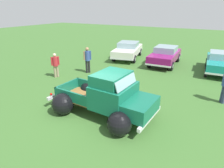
# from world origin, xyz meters

# --- Properties ---
(ground_plane) EXTENTS (80.00, 80.00, 0.00)m
(ground_plane) POSITION_xyz_m (0.00, 0.00, 0.00)
(ground_plane) COLOR #3D6B2D
(vintage_pickup_truck) EXTENTS (4.70, 2.93, 1.96)m
(vintage_pickup_truck) POSITION_xyz_m (0.39, -0.02, 0.76)
(vintage_pickup_truck) COLOR black
(vintage_pickup_truck) RESTS_ON ground
(show_car_0) EXTENTS (2.88, 4.87, 1.43)m
(show_car_0) POSITION_xyz_m (-3.24, 9.50, 0.79)
(show_car_0) COLOR black
(show_car_0) RESTS_ON ground
(show_car_1) EXTENTS (2.05, 4.41, 1.43)m
(show_car_1) POSITION_xyz_m (0.23, 9.08, 0.78)
(show_car_1) COLOR black
(show_car_1) RESTS_ON ground
(show_car_2) EXTENTS (2.12, 4.28, 1.43)m
(show_car_2) POSITION_xyz_m (4.17, 8.91, 0.78)
(show_car_2) COLOR black
(show_car_2) RESTS_ON ground
(spectator_0) EXTENTS (0.48, 0.48, 1.79)m
(spectator_0) POSITION_xyz_m (-3.84, 4.26, 1.03)
(spectator_0) COLOR black
(spectator_0) RESTS_ON ground
(spectator_2) EXTENTS (0.47, 0.49, 1.60)m
(spectator_2) POSITION_xyz_m (-5.07, 2.46, 0.90)
(spectator_2) COLOR gray
(spectator_2) RESTS_ON ground
(lane_cone_0) EXTENTS (0.36, 0.36, 0.63)m
(lane_cone_0) POSITION_xyz_m (-0.96, 1.76, 0.31)
(lane_cone_0) COLOR black
(lane_cone_0) RESTS_ON ground
(lane_cone_1) EXTENTS (0.36, 0.36, 0.63)m
(lane_cone_1) POSITION_xyz_m (0.91, 1.83, 0.31)
(lane_cone_1) COLOR black
(lane_cone_1) RESTS_ON ground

